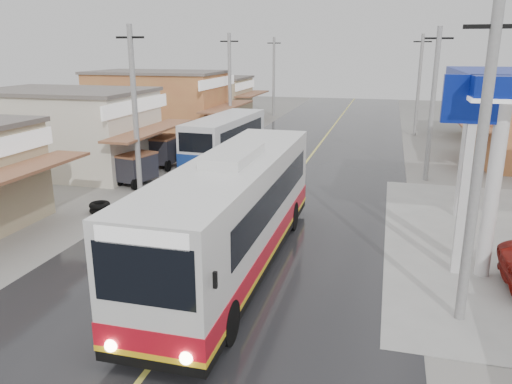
{
  "coord_description": "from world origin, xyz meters",
  "views": [
    {
      "loc": [
        4.79,
        -12.79,
        6.94
      ],
      "look_at": [
        0.48,
        3.49,
        2.06
      ],
      "focal_mm": 35.0,
      "sensor_mm": 36.0,
      "label": 1
    }
  ],
  "objects_px": {
    "coach_bus": "(235,212)",
    "tricycle_far": "(164,150)",
    "second_bus": "(225,138)",
    "tyre_stack": "(100,207)",
    "cyclist": "(212,183)",
    "tricycle_near": "(137,167)"
  },
  "relations": [
    {
      "from": "cyclist",
      "to": "tricycle_near",
      "type": "height_order",
      "value": "cyclist"
    },
    {
      "from": "tricycle_near",
      "to": "second_bus",
      "type": "bearing_deg",
      "value": 77.36
    },
    {
      "from": "coach_bus",
      "to": "cyclist",
      "type": "xyz_separation_m",
      "value": [
        -3.44,
        7.35,
        -1.18
      ]
    },
    {
      "from": "cyclist",
      "to": "tyre_stack",
      "type": "height_order",
      "value": "cyclist"
    },
    {
      "from": "tricycle_far",
      "to": "tyre_stack",
      "type": "xyz_separation_m",
      "value": [
        0.96,
        -8.72,
        -0.84
      ]
    },
    {
      "from": "coach_bus",
      "to": "tricycle_far",
      "type": "xyz_separation_m",
      "value": [
        -8.33,
        12.53,
        -0.8
      ]
    },
    {
      "from": "second_bus",
      "to": "coach_bus",
      "type": "bearing_deg",
      "value": -67.07
    },
    {
      "from": "coach_bus",
      "to": "tricycle_far",
      "type": "bearing_deg",
      "value": 123.75
    },
    {
      "from": "cyclist",
      "to": "tyre_stack",
      "type": "distance_m",
      "value": 5.31
    },
    {
      "from": "tyre_stack",
      "to": "tricycle_far",
      "type": "bearing_deg",
      "value": 96.29
    },
    {
      "from": "coach_bus",
      "to": "second_bus",
      "type": "xyz_separation_m",
      "value": [
        -5.11,
        14.52,
        -0.32
      ]
    },
    {
      "from": "second_bus",
      "to": "tricycle_far",
      "type": "xyz_separation_m",
      "value": [
        -3.23,
        -1.99,
        -0.48
      ]
    },
    {
      "from": "tyre_stack",
      "to": "second_bus",
      "type": "bearing_deg",
      "value": 78.06
    },
    {
      "from": "second_bus",
      "to": "cyclist",
      "type": "xyz_separation_m",
      "value": [
        1.66,
        -7.17,
        -0.86
      ]
    },
    {
      "from": "second_bus",
      "to": "tyre_stack",
      "type": "distance_m",
      "value": 11.03
    },
    {
      "from": "second_bus",
      "to": "cyclist",
      "type": "height_order",
      "value": "second_bus"
    },
    {
      "from": "coach_bus",
      "to": "cyclist",
      "type": "height_order",
      "value": "coach_bus"
    },
    {
      "from": "cyclist",
      "to": "tricycle_far",
      "type": "bearing_deg",
      "value": 149.04
    },
    {
      "from": "second_bus",
      "to": "tricycle_far",
      "type": "relative_size",
      "value": 3.57
    },
    {
      "from": "tricycle_far",
      "to": "tyre_stack",
      "type": "distance_m",
      "value": 8.81
    },
    {
      "from": "tricycle_far",
      "to": "tyre_stack",
      "type": "relative_size",
      "value": 2.71
    },
    {
      "from": "second_bus",
      "to": "cyclist",
      "type": "bearing_deg",
      "value": -73.38
    }
  ]
}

